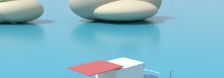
# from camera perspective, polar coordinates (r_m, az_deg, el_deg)

# --- Properties ---
(islet_large) EXTENTS (28.76, 27.81, 9.73)m
(islet_large) POSITION_cam_1_polar(r_m,az_deg,el_deg) (73.01, 1.12, 7.57)
(islet_large) COLOR #84755B
(islet_large) RESTS_ON ground
(islet_small) EXTENTS (17.97, 16.49, 6.40)m
(islet_small) POSITION_cam_1_polar(r_m,az_deg,el_deg) (70.58, -20.34, 5.57)
(islet_small) COLOR #9E8966
(islet_small) RESTS_ON ground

